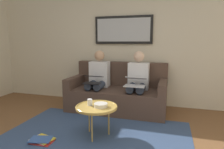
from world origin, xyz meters
TOP-DOWN VIEW (x-y plane):
  - wall_rear at (0.00, -2.60)m, footprint 6.00×0.12m
  - area_rug at (0.00, -0.85)m, footprint 2.60×1.80m
  - couch at (0.00, -2.12)m, footprint 1.85×0.90m
  - framed_mirror at (0.00, -2.51)m, footprint 1.21×0.05m
  - coffee_table at (-0.01, -0.90)m, footprint 0.58×0.58m
  - cup at (0.09, -0.91)m, footprint 0.07×0.07m
  - bowl at (-0.08, -0.89)m, footprint 0.19×0.19m
  - person_left at (-0.39, -2.05)m, footprint 0.38×0.58m
  - laptop_silver at (-0.39, -1.81)m, footprint 0.35×0.36m
  - person_right at (0.39, -2.05)m, footprint 0.38×0.58m
  - laptop_black at (0.39, -1.80)m, footprint 0.31×0.33m
  - magazine_stack at (0.63, -0.54)m, footprint 0.33×0.29m

SIDE VIEW (x-z plane):
  - area_rug at x=0.00m, z-range 0.00..0.01m
  - magazine_stack at x=0.63m, z-range 0.01..0.04m
  - couch at x=0.00m, z-range -0.14..0.76m
  - coffee_table at x=-0.01m, z-range 0.20..0.64m
  - bowl at x=-0.08m, z-range 0.43..0.48m
  - cup at x=0.09m, z-range 0.43..0.52m
  - person_left at x=-0.39m, z-range 0.04..1.18m
  - person_right at x=0.39m, z-range 0.04..1.18m
  - laptop_black at x=0.39m, z-range 0.56..0.69m
  - laptop_silver at x=-0.39m, z-range 0.55..0.71m
  - wall_rear at x=0.00m, z-range 0.00..2.60m
  - framed_mirror at x=0.00m, z-range 1.27..1.83m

